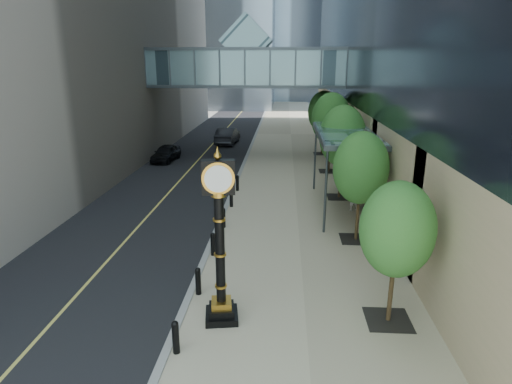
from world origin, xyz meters
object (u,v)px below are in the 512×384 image
street_clock (220,251)px  car_near (166,153)px  pedestrian (354,195)px  car_far (228,136)px

street_clock → car_near: 24.09m
pedestrian → car_far: bearing=-80.7°
car_near → car_far: 9.25m
pedestrian → car_near: bearing=-57.0°
pedestrian → car_near: pedestrian is taller
street_clock → pedestrian: bearing=53.1°
street_clock → car_near: size_ratio=1.37×
car_near → street_clock: bearing=-65.2°
car_near → car_far: size_ratio=0.79×
car_far → street_clock: bearing=101.2°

